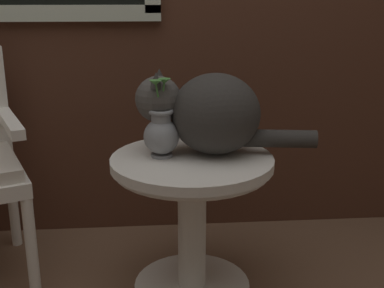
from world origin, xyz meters
TOP-DOWN VIEW (x-y plane):
  - wicker_side_table at (0.28, 0.17)m, footprint 0.60×0.60m
  - cat at (0.35, 0.21)m, footprint 0.67×0.35m
  - pewter_vase_with_ivy at (0.17, 0.18)m, footprint 0.13×0.13m

SIDE VIEW (x-z plane):
  - wicker_side_table at x=0.28m, z-range 0.11..0.66m
  - pewter_vase_with_ivy at x=0.17m, z-range 0.50..0.79m
  - cat at x=0.35m, z-range 0.56..0.87m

